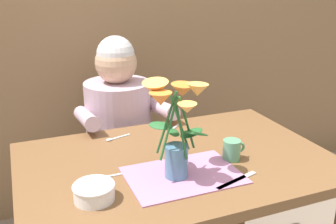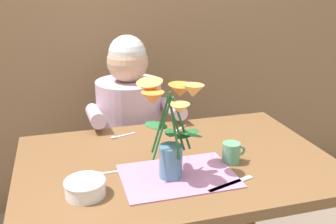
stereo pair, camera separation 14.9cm
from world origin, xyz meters
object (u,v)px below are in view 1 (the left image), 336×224
object	(u,v)px
ceramic_bowl	(94,191)
dinner_knife	(237,181)
ceramic_mug	(232,150)
seated_person	(120,143)
flower_vase	(176,120)

from	to	relation	value
ceramic_bowl	dinner_knife	size ratio (longest dim) A/B	0.72
ceramic_mug	ceramic_bowl	bearing A→B (deg)	-171.25
dinner_knife	seated_person	bearing A→B (deg)	85.77
flower_vase	dinner_knife	world-z (taller)	flower_vase
ceramic_bowl	ceramic_mug	distance (m)	0.56
dinner_knife	ceramic_bowl	bearing A→B (deg)	154.92
seated_person	ceramic_bowl	xyz separation A→B (m)	(-0.29, -0.78, 0.21)
flower_vase	dinner_knife	distance (m)	0.30
ceramic_mug	seated_person	bearing A→B (deg)	110.63
flower_vase	ceramic_bowl	world-z (taller)	flower_vase
flower_vase	ceramic_mug	xyz separation A→B (m)	(0.25, 0.04, -0.17)
seated_person	dinner_knife	world-z (taller)	seated_person
dinner_knife	ceramic_mug	distance (m)	0.17
flower_vase	ceramic_mug	distance (m)	0.31
flower_vase	ceramic_bowl	distance (m)	0.35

